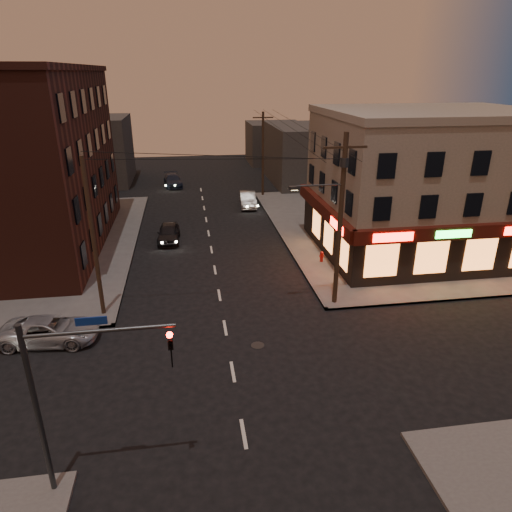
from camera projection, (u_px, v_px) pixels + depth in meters
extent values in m
plane|color=black|center=(233.00, 372.00, 21.38)|extent=(120.00, 120.00, 0.00)
cube|color=#514F4C|center=(408.00, 226.00, 41.30)|extent=(24.00, 28.00, 0.15)
cube|color=gray|center=(425.00, 186.00, 34.07)|extent=(15.00, 12.00, 10.00)
cube|color=gray|center=(436.00, 112.00, 32.10)|extent=(15.20, 12.20, 0.50)
cube|color=black|center=(463.00, 256.00, 29.86)|extent=(15.12, 0.25, 3.40)
cube|color=black|center=(326.00, 232.00, 34.26)|extent=(0.25, 12.12, 3.40)
cube|color=#41110A|center=(470.00, 232.00, 28.91)|extent=(15.60, 0.50, 0.90)
cube|color=#41110A|center=(324.00, 210.00, 33.54)|extent=(0.50, 12.60, 0.90)
cube|color=#FF140C|center=(393.00, 237.00, 27.91)|extent=(2.60, 0.06, 0.55)
cube|color=#26FF3F|center=(454.00, 234.00, 28.48)|extent=(2.40, 0.06, 0.50)
cube|color=#FF140C|center=(337.00, 226.00, 30.02)|extent=(0.06, 2.60, 0.55)
cube|color=orange|center=(456.00, 256.00, 29.60)|extent=(12.40, 0.08, 2.20)
cube|color=orange|center=(329.00, 236.00, 33.28)|extent=(0.08, 8.40, 2.20)
cube|color=#431C15|center=(13.00, 164.00, 34.24)|extent=(12.00, 20.00, 13.00)
cube|color=#3F3D3A|center=(312.00, 154.00, 56.85)|extent=(10.00, 12.00, 7.00)
cube|color=#3F3D3A|center=(92.00, 150.00, 56.52)|extent=(9.00, 10.00, 8.00)
cube|color=#3F3D3A|center=(275.00, 143.00, 69.58)|extent=(8.00, 8.00, 6.00)
cylinder|color=#382619|center=(340.00, 223.00, 25.72)|extent=(0.28, 0.28, 10.00)
cube|color=#382619|center=(345.00, 147.00, 24.14)|extent=(2.40, 0.12, 0.12)
cylinder|color=#333538|center=(344.00, 162.00, 24.44)|extent=(0.44, 0.44, 0.50)
cylinder|color=#333538|center=(320.00, 185.00, 24.71)|extent=(2.60, 0.10, 0.10)
cube|color=#333538|center=(295.00, 188.00, 24.55)|extent=(0.60, 0.25, 0.18)
cube|color=#FFD88C|center=(294.00, 190.00, 24.59)|extent=(0.35, 0.15, 0.04)
cylinder|color=#382619|center=(263.00, 155.00, 49.91)|extent=(0.26, 0.26, 9.00)
cylinder|color=#382619|center=(93.00, 239.00, 24.63)|extent=(0.24, 0.24, 9.00)
cylinder|color=#333538|center=(38.00, 415.00, 14.11)|extent=(0.18, 0.18, 6.40)
cylinder|color=#333538|center=(100.00, 331.00, 13.37)|extent=(4.40, 0.12, 0.12)
imported|color=black|center=(170.00, 340.00, 13.84)|extent=(0.16, 0.20, 1.00)
sphere|color=#FF0C05|center=(170.00, 335.00, 13.64)|extent=(0.20, 0.20, 0.20)
cube|color=navy|center=(91.00, 321.00, 13.21)|extent=(0.90, 0.05, 0.25)
imported|color=#A0A3A9|center=(50.00, 330.00, 23.51)|extent=(5.05, 2.65, 1.36)
imported|color=black|center=(169.00, 233.00, 37.62)|extent=(1.88, 4.32, 1.45)
imported|color=gray|center=(248.00, 199.00, 47.35)|extent=(1.90, 4.65, 1.50)
imported|color=#192133|center=(173.00, 180.00, 55.82)|extent=(2.52, 5.08, 1.42)
cylinder|color=maroon|center=(321.00, 258.00, 33.29)|extent=(0.30, 0.30, 0.63)
sphere|color=maroon|center=(322.00, 253.00, 33.16)|extent=(0.25, 0.25, 0.25)
cylinder|color=maroon|center=(322.00, 256.00, 33.24)|extent=(0.36, 0.24, 0.13)
cylinder|color=maroon|center=(322.00, 256.00, 33.24)|extent=(0.24, 0.36, 0.13)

